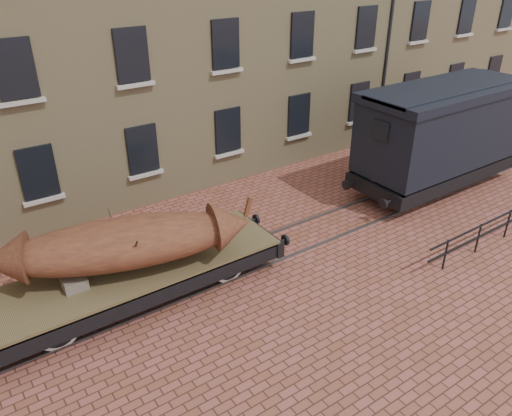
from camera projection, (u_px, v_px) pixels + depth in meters
ground at (284, 243)px, 16.06m from camera, size 90.00×90.00×0.00m
rail_track at (284, 242)px, 16.05m from camera, size 30.00×1.52×0.06m
flatcar_wagon at (139, 273)px, 13.22m from camera, size 8.70×2.36×1.31m
iron_boat at (125, 242)px, 12.60m from camera, size 6.68×3.45×1.61m
goods_van at (442, 126)px, 18.56m from camera, size 7.79×2.84×4.03m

